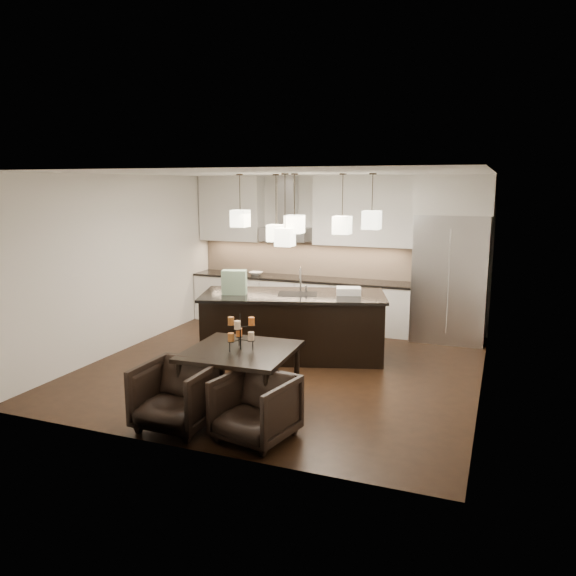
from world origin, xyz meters
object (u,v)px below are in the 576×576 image
at_px(island_body, 293,327).
at_px(dining_table, 241,379).
at_px(refrigerator, 450,279).
at_px(armchair_right, 255,408).
at_px(armchair_left, 176,395).

xyz_separation_m(island_body, dining_table, (0.14, -2.13, -0.11)).
bearing_deg(refrigerator, island_body, -139.61).
bearing_deg(armchair_right, armchair_left, -165.62).
height_order(refrigerator, dining_table, refrigerator).
bearing_deg(island_body, armchair_left, -113.00).
xyz_separation_m(dining_table, armchair_left, (-0.42, -0.75, 0.00)).
height_order(dining_table, armchair_right, dining_table).
bearing_deg(island_body, refrigerator, 23.00).
relative_size(refrigerator, island_body, 0.80).
height_order(island_body, armchair_right, island_body).
distance_m(refrigerator, island_body, 2.89).
distance_m(dining_table, armchair_left, 0.86).
bearing_deg(armchair_left, refrigerator, 63.50).
xyz_separation_m(island_body, armchair_right, (0.65, -2.84, -0.13)).
bearing_deg(refrigerator, dining_table, -116.90).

